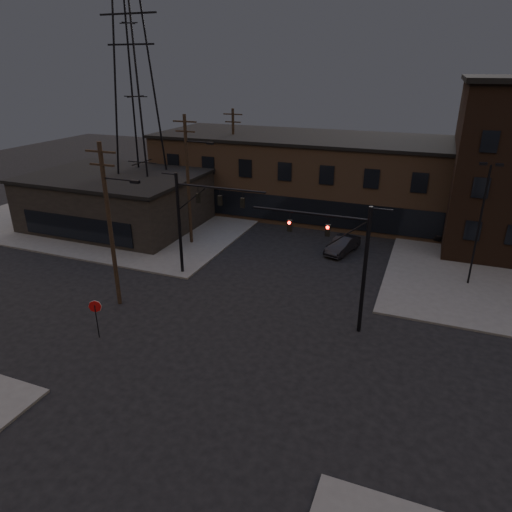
{
  "coord_description": "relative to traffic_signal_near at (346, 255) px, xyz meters",
  "views": [
    {
      "loc": [
        9.48,
        -20.45,
        15.19
      ],
      "look_at": [
        -0.77,
        5.57,
        3.5
      ],
      "focal_mm": 32.0,
      "sensor_mm": 36.0,
      "label": 1
    }
  ],
  "objects": [
    {
      "name": "ground",
      "position": [
        -5.36,
        -4.5,
        -4.93
      ],
      "size": [
        140.0,
        140.0,
        0.0
      ],
      "primitive_type": "plane",
      "color": "black",
      "rests_on": "ground"
    },
    {
      "name": "sidewalk_nw",
      "position": [
        -27.36,
        17.5,
        -4.86
      ],
      "size": [
        30.0,
        30.0,
        0.15
      ],
      "primitive_type": "cube",
      "color": "#474744",
      "rests_on": "ground"
    },
    {
      "name": "building_row",
      "position": [
        -5.36,
        23.5,
        -0.93
      ],
      "size": [
        40.0,
        12.0,
        8.0
      ],
      "primitive_type": "cube",
      "color": "brown",
      "rests_on": "ground"
    },
    {
      "name": "building_left",
      "position": [
        -25.36,
        11.5,
        -2.43
      ],
      "size": [
        16.0,
        12.0,
        5.0
      ],
      "primitive_type": "cube",
      "color": "black",
      "rests_on": "ground"
    },
    {
      "name": "traffic_signal_near",
      "position": [
        0.0,
        0.0,
        0.0
      ],
      "size": [
        7.12,
        0.24,
        8.0
      ],
      "color": "black",
      "rests_on": "ground"
    },
    {
      "name": "traffic_signal_far",
      "position": [
        -12.07,
        3.5,
        0.08
      ],
      "size": [
        7.12,
        0.24,
        8.0
      ],
      "color": "black",
      "rests_on": "ground"
    },
    {
      "name": "stop_sign",
      "position": [
        -13.36,
        -6.49,
        -3.09
      ],
      "size": [
        0.72,
        0.33,
        2.48
      ],
      "color": "black",
      "rests_on": "ground"
    },
    {
      "name": "utility_pole_near",
      "position": [
        -14.79,
        -2.5,
        0.94
      ],
      "size": [
        3.7,
        0.28,
        11.0
      ],
      "color": "black",
      "rests_on": "ground"
    },
    {
      "name": "utility_pole_mid",
      "position": [
        -15.79,
        9.5,
        1.19
      ],
      "size": [
        3.7,
        0.28,
        11.5
      ],
      "color": "black",
      "rests_on": "ground"
    },
    {
      "name": "utility_pole_far",
      "position": [
        -16.86,
        21.5,
        0.85
      ],
      "size": [
        2.2,
        0.28,
        11.0
      ],
      "color": "black",
      "rests_on": "ground"
    },
    {
      "name": "transmission_tower",
      "position": [
        -23.36,
        13.5,
        7.57
      ],
      "size": [
        7.0,
        7.0,
        25.0
      ],
      "primitive_type": null,
      "color": "black",
      "rests_on": "ground"
    },
    {
      "name": "lot_light_a",
      "position": [
        7.64,
        9.5,
        0.58
      ],
      "size": [
        1.5,
        0.28,
        9.14
      ],
      "color": "black",
      "rests_on": "ground"
    },
    {
      "name": "parked_car_lot_a",
      "position": [
        6.95,
        18.37,
        -4.03
      ],
      "size": [
        4.57,
        2.27,
        1.5
      ],
      "primitive_type": "imported",
      "rotation": [
        0.0,
        0.0,
        1.69
      ],
      "color": "black",
      "rests_on": "sidewalk_ne"
    },
    {
      "name": "parked_car_lot_b",
      "position": [
        9.11,
        19.68,
        -4.05
      ],
      "size": [
        5.35,
        3.03,
        1.46
      ],
      "primitive_type": "imported",
      "rotation": [
        0.0,
        0.0,
        1.36
      ],
      "color": "#B1B0B3",
      "rests_on": "sidewalk_ne"
    },
    {
      "name": "car_crossing",
      "position": [
        -2.45,
        12.37,
        -4.23
      ],
      "size": [
        2.6,
        4.53,
        1.41
      ],
      "primitive_type": "imported",
      "rotation": [
        0.0,
        0.0,
        -0.27
      ],
      "color": "black",
      "rests_on": "ground"
    }
  ]
}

